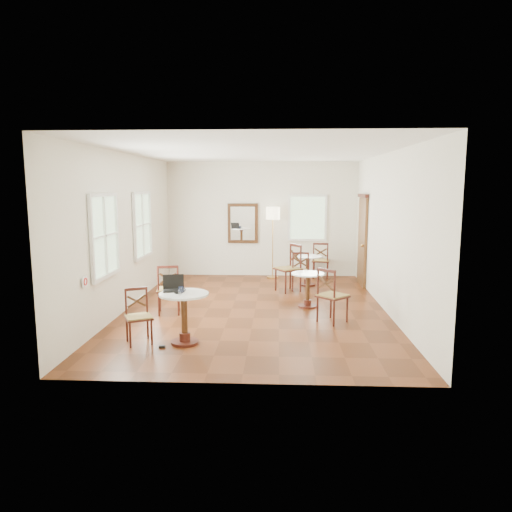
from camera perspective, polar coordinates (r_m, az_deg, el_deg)
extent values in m
plane|color=#58270F|center=(9.19, -0.09, -6.46)|extent=(7.00, 7.00, 0.00)
cube|color=white|center=(12.41, 0.70, 4.47)|extent=(5.00, 0.02, 3.00)
cube|color=white|center=(5.45, -1.90, -0.69)|extent=(5.00, 0.02, 3.00)
cube|color=white|center=(9.38, -15.55, 2.86)|extent=(0.02, 7.00, 3.00)
cube|color=white|center=(9.15, 15.77, 2.71)|extent=(0.02, 7.00, 3.00)
cube|color=white|center=(8.90, -0.09, 12.55)|extent=(5.00, 7.00, 0.02)
cube|color=brown|center=(11.52, 12.83, 1.70)|extent=(0.06, 0.90, 2.10)
cube|color=#441A11|center=(11.45, 12.91, 7.18)|extent=(0.08, 1.02, 0.08)
sphere|color=#BF8C3F|center=(11.21, 12.80, 1.26)|extent=(0.07, 0.07, 0.07)
cube|color=#452612|center=(12.40, -1.62, 4.00)|extent=(0.80, 0.05, 1.05)
cube|color=white|center=(12.37, -1.63, 3.99)|extent=(0.64, 0.02, 0.88)
cube|color=white|center=(7.50, -20.16, -2.95)|extent=(0.02, 0.16, 0.16)
torus|color=red|center=(7.49, -20.05, -2.95)|extent=(0.02, 0.12, 0.12)
cube|color=white|center=(8.24, -17.96, 2.37)|extent=(0.06, 1.22, 1.42)
cube|color=white|center=(10.32, -13.67, 3.69)|extent=(0.06, 1.22, 1.42)
cube|color=white|center=(12.39, 6.27, 4.64)|extent=(1.02, 0.06, 1.22)
cylinder|color=#441A11|center=(7.32, -8.65, -10.32)|extent=(0.42, 0.42, 0.04)
cylinder|color=#441A11|center=(7.30, -8.66, -9.69)|extent=(0.17, 0.17, 0.13)
cylinder|color=#452612|center=(7.20, -8.72, -7.28)|extent=(0.10, 0.10, 0.64)
cylinder|color=#441A11|center=(7.13, -8.77, -4.99)|extent=(0.15, 0.15, 0.06)
cylinder|color=white|center=(7.12, -8.78, -4.61)|extent=(0.74, 0.74, 0.03)
cylinder|color=#441A11|center=(9.38, 6.28, -6.08)|extent=(0.37, 0.37, 0.04)
cylinder|color=#441A11|center=(9.36, 6.29, -5.64)|extent=(0.15, 0.15, 0.11)
cylinder|color=#452612|center=(9.30, 6.31, -3.98)|extent=(0.08, 0.08, 0.55)
cylinder|color=#441A11|center=(9.25, 6.34, -2.42)|extent=(0.13, 0.13, 0.06)
cylinder|color=white|center=(9.24, 6.34, -2.17)|extent=(0.65, 0.65, 0.03)
cylinder|color=#441A11|center=(11.40, 6.27, -3.46)|extent=(0.39, 0.39, 0.04)
cylinder|color=#441A11|center=(11.38, 6.28, -3.08)|extent=(0.16, 0.16, 0.12)
cylinder|color=#452612|center=(11.33, 6.30, -1.64)|extent=(0.09, 0.09, 0.58)
cylinder|color=#441A11|center=(11.28, 6.33, -0.27)|extent=(0.14, 0.14, 0.06)
cylinder|color=white|center=(11.28, 6.33, -0.05)|extent=(0.68, 0.68, 0.03)
cylinder|color=#441A11|center=(9.14, -9.38, -5.21)|extent=(0.04, 0.04, 0.44)
cylinder|color=#441A11|center=(8.80, -9.43, -5.76)|extent=(0.04, 0.04, 0.44)
cylinder|color=#441A11|center=(9.16, -11.61, -5.25)|extent=(0.04, 0.04, 0.44)
cylinder|color=#441A11|center=(8.82, -11.75, -5.79)|extent=(0.04, 0.04, 0.44)
cube|color=#441A11|center=(8.93, -10.58, -4.09)|extent=(0.51, 0.51, 0.03)
cube|color=olive|center=(8.92, -10.59, -3.99)|extent=(0.48, 0.48, 0.04)
cylinder|color=#441A11|center=(8.70, -9.51, -2.76)|extent=(0.04, 0.04, 0.49)
cylinder|color=#441A11|center=(8.71, -11.84, -2.81)|extent=(0.04, 0.04, 0.49)
cube|color=#441A11|center=(8.66, -10.72, -1.31)|extent=(0.37, 0.10, 0.05)
cube|color=#452612|center=(8.70, -10.68, -2.72)|extent=(0.32, 0.08, 0.22)
cube|color=#452612|center=(8.70, -10.68, -2.72)|extent=(0.32, 0.08, 0.22)
cylinder|color=#441A11|center=(7.24, -15.07, -9.27)|extent=(0.03, 0.03, 0.39)
cylinder|color=#441A11|center=(7.54, -15.44, -8.57)|extent=(0.03, 0.03, 0.39)
cylinder|color=#441A11|center=(7.29, -12.59, -9.06)|extent=(0.03, 0.03, 0.39)
cylinder|color=#441A11|center=(7.59, -13.05, -8.37)|extent=(0.03, 0.03, 0.39)
cube|color=#441A11|center=(7.36, -14.10, -7.31)|extent=(0.52, 0.52, 0.03)
cube|color=olive|center=(7.35, -14.10, -7.21)|extent=(0.49, 0.49, 0.04)
cylinder|color=#441A11|center=(7.43, -15.56, -5.50)|extent=(0.03, 0.03, 0.44)
cylinder|color=#441A11|center=(7.48, -13.16, -5.32)|extent=(0.03, 0.03, 0.44)
cube|color=#441A11|center=(7.41, -14.42, -3.89)|extent=(0.31, 0.17, 0.04)
cube|color=#452612|center=(7.45, -14.36, -5.34)|extent=(0.26, 0.15, 0.19)
cube|color=#452612|center=(7.45, -14.36, -5.34)|extent=(0.26, 0.15, 0.19)
cylinder|color=#441A11|center=(11.01, 6.24, -2.85)|extent=(0.03, 0.03, 0.43)
cylinder|color=#441A11|center=(10.68, 6.34, -3.22)|extent=(0.03, 0.03, 0.43)
cylinder|color=#441A11|center=(11.00, 4.46, -2.84)|extent=(0.03, 0.03, 0.43)
cylinder|color=#441A11|center=(10.66, 4.50, -3.21)|extent=(0.03, 0.03, 0.43)
cube|color=#441A11|center=(10.79, 5.40, -1.89)|extent=(0.42, 0.42, 0.03)
cube|color=olive|center=(10.79, 5.40, -1.82)|extent=(0.40, 0.40, 0.04)
cylinder|color=#441A11|center=(10.59, 6.38, -0.82)|extent=(0.03, 0.03, 0.48)
cylinder|color=#441A11|center=(10.58, 4.52, -0.81)|extent=(0.03, 0.03, 0.48)
cube|color=#441A11|center=(10.55, 5.47, 0.35)|extent=(0.36, 0.04, 0.05)
cube|color=#452612|center=(10.58, 5.45, -0.77)|extent=(0.31, 0.03, 0.21)
cube|color=#452612|center=(10.58, 5.45, -0.77)|extent=(0.31, 0.03, 0.21)
cylinder|color=#441A11|center=(8.41, 11.04, -6.42)|extent=(0.04, 0.04, 0.46)
cylinder|color=#441A11|center=(8.13, 9.46, -6.90)|extent=(0.04, 0.04, 0.46)
cylinder|color=#441A11|center=(8.63, 9.10, -5.99)|extent=(0.04, 0.04, 0.46)
cylinder|color=#441A11|center=(8.35, 7.50, -6.43)|extent=(0.04, 0.04, 0.46)
cube|color=#441A11|center=(8.32, 9.31, -4.87)|extent=(0.63, 0.63, 0.03)
cube|color=olive|center=(8.32, 9.32, -4.77)|extent=(0.60, 0.60, 0.04)
cylinder|color=#441A11|center=(8.01, 9.55, -3.56)|extent=(0.04, 0.04, 0.51)
cylinder|color=#441A11|center=(8.24, 7.56, -3.18)|extent=(0.04, 0.04, 0.51)
cube|color=#441A11|center=(8.08, 8.58, -1.75)|extent=(0.30, 0.30, 0.05)
cube|color=#452612|center=(8.13, 8.54, -3.30)|extent=(0.25, 0.25, 0.22)
cube|color=#452612|center=(8.13, 8.54, -3.30)|extent=(0.25, 0.25, 0.22)
cylinder|color=#441A11|center=(12.48, 8.73, -1.52)|extent=(0.04, 0.04, 0.44)
cylinder|color=#441A11|center=(12.13, 8.67, -1.81)|extent=(0.04, 0.04, 0.44)
cylinder|color=#441A11|center=(12.50, 7.10, -1.48)|extent=(0.04, 0.04, 0.44)
cylinder|color=#441A11|center=(12.15, 6.99, -1.76)|extent=(0.04, 0.04, 0.44)
cube|color=#441A11|center=(12.27, 7.89, -0.60)|extent=(0.49, 0.49, 0.03)
cube|color=olive|center=(12.27, 7.89, -0.53)|extent=(0.47, 0.47, 0.04)
cylinder|color=#441A11|center=(12.06, 8.72, 0.38)|extent=(0.04, 0.04, 0.49)
cylinder|color=#441A11|center=(12.07, 7.03, 0.43)|extent=(0.04, 0.04, 0.49)
cube|color=#441A11|center=(12.03, 7.90, 1.48)|extent=(0.38, 0.09, 0.05)
cube|color=#452612|center=(12.06, 7.88, 0.45)|extent=(0.32, 0.07, 0.22)
cube|color=#452612|center=(12.06, 7.88, 0.45)|extent=(0.32, 0.07, 0.22)
cylinder|color=#441A11|center=(10.72, 2.42, -2.91)|extent=(0.04, 0.04, 0.50)
cylinder|color=#441A11|center=(10.94, 4.20, -2.69)|extent=(0.04, 0.04, 0.50)
cylinder|color=#441A11|center=(10.39, 3.63, -3.29)|extent=(0.04, 0.04, 0.50)
cylinder|color=#441A11|center=(10.62, 5.44, -3.05)|extent=(0.04, 0.04, 0.50)
cube|color=#441A11|center=(10.62, 3.94, -1.62)|extent=(0.68, 0.68, 0.03)
cube|color=olive|center=(10.61, 3.94, -1.53)|extent=(0.65, 0.65, 0.04)
cylinder|color=#441A11|center=(10.85, 4.23, 0.06)|extent=(0.04, 0.04, 0.56)
cylinder|color=#441A11|center=(10.53, 5.48, -0.21)|extent=(0.04, 0.04, 0.56)
cube|color=#441A11|center=(10.65, 4.86, 1.30)|extent=(0.27, 0.38, 0.06)
cube|color=#452612|center=(10.69, 4.84, -0.01)|extent=(0.22, 0.32, 0.25)
cube|color=#452612|center=(10.69, 4.84, -0.01)|extent=(0.22, 0.32, 0.25)
cylinder|color=#BF8C3F|center=(12.25, 2.02, -2.60)|extent=(0.30, 0.30, 0.03)
cylinder|color=#BF8C3F|center=(12.11, 2.04, 1.25)|extent=(0.03, 0.03, 1.69)
cylinder|color=beige|center=(12.04, 2.07, 5.23)|extent=(0.36, 0.36, 0.32)
cube|color=black|center=(7.29, -10.00, -4.13)|extent=(0.37, 0.30, 0.02)
cube|color=black|center=(7.28, -10.01, -4.05)|extent=(0.29, 0.19, 0.00)
cube|color=black|center=(7.38, -10.04, -3.08)|extent=(0.33, 0.14, 0.22)
cube|color=silver|center=(7.38, -10.04, -3.08)|extent=(0.29, 0.11, 0.18)
ellipsoid|color=black|center=(7.08, -9.60, -4.43)|extent=(0.09, 0.06, 0.03)
cylinder|color=black|center=(7.15, -9.14, -4.07)|extent=(0.07, 0.07, 0.09)
torus|color=black|center=(7.15, -8.79, -4.07)|extent=(0.06, 0.01, 0.06)
cylinder|color=white|center=(6.99, -9.21, -4.30)|extent=(0.06, 0.06, 0.10)
cube|color=black|center=(7.19, -11.38, -10.77)|extent=(0.09, 0.05, 0.04)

